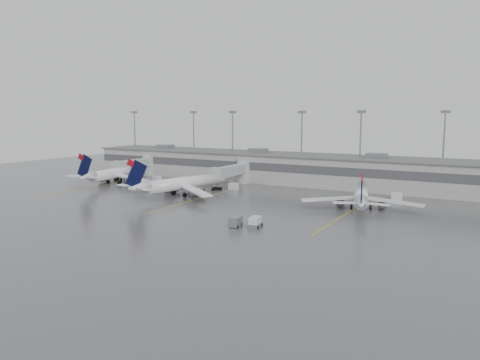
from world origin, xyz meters
The scene contains 18 objects.
ground centered at (0.00, 0.00, 0.00)m, with size 260.00×260.00×0.00m, color #4F4F52.
terminal centered at (-0.01, 57.98, 4.17)m, with size 152.00×17.00×9.45m.
light_masts centered at (0.00, 63.75, 12.03)m, with size 142.40×8.00×20.60m.
jet_bridge_left centered at (-55.50, 45.72, 3.87)m, with size 4.00×17.20×7.00m.
jet_bridge_right centered at (-20.50, 45.72, 3.87)m, with size 4.00×17.20×7.00m.
stand_markings centered at (0.00, 24.00, 0.01)m, with size 105.25×40.00×0.01m.
jet_far_left centered at (-51.86, 31.07, 2.99)m, with size 26.40×29.73×9.63m.
jet_mid_left centered at (-23.35, 23.84, 3.09)m, with size 26.59×30.19×9.95m.
jet_mid_right centered at (18.67, 29.94, 2.81)m, with size 24.10×27.36×9.03m.
baggage_tug centered at (6.96, 4.53, 0.75)m, with size 2.28×3.20×1.92m.
baggage_cart centered at (3.76, 3.33, 0.93)m, with size 1.95×2.97×1.79m.
gse_uld_a centered at (-43.45, 39.43, 0.83)m, with size 2.36×1.57×1.67m, color silver.
gse_uld_b centered at (-17.30, 38.70, 0.84)m, with size 2.37×1.58×1.68m, color silver.
gse_uld_c centered at (23.07, 44.03, 0.86)m, with size 2.44×1.62×1.73m, color silver.
gse_loader centered at (-31.25, 47.65, 1.03)m, with size 2.06×3.30×2.06m, color slate.
cone_a centered at (-49.53, 32.36, 0.36)m, with size 0.46×0.46×0.72m, color orange.
cone_b centered at (-23.54, 34.42, 0.34)m, with size 0.43×0.43×0.68m, color orange.
cone_c centered at (19.58, 39.06, 0.37)m, with size 0.46×0.46×0.74m, color orange.
Camera 1 is at (43.72, -65.97, 19.62)m, focal length 35.00 mm.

